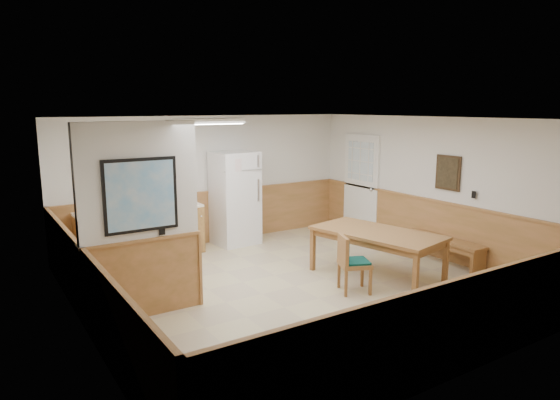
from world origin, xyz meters
TOP-DOWN VIEW (x-y plane):
  - ground at (0.00, 0.00)m, footprint 6.00×6.00m
  - ceiling at (0.00, 0.00)m, footprint 6.00×6.00m
  - back_wall at (0.00, 3.00)m, footprint 6.00×0.02m
  - right_wall at (3.00, 0.00)m, footprint 0.02×6.00m
  - left_wall at (-3.00, 0.00)m, footprint 0.02×6.00m
  - wainscot_back at (0.00, 2.98)m, footprint 6.00×0.04m
  - wainscot_right at (2.98, 0.00)m, footprint 0.04×6.00m
  - wainscot_left at (-2.98, 0.00)m, footprint 0.04×6.00m
  - partition_wall at (-2.25, 0.19)m, footprint 1.50×0.20m
  - kitchen_counter at (-1.21, 2.68)m, footprint 2.20×0.61m
  - exterior_door at (2.96, 1.90)m, footprint 0.07×1.02m
  - kitchen_window at (-2.10, 2.98)m, footprint 0.80×0.04m
  - wall_painting at (2.97, -0.30)m, footprint 0.04×0.50m
  - fluorescent_fixture at (-0.80, 1.30)m, footprint 1.20×0.30m
  - refrigerator at (0.36, 2.63)m, footprint 0.85×0.75m
  - dining_table at (1.30, -0.35)m, footprint 1.42×2.18m
  - dining_bench at (2.77, -0.44)m, footprint 0.39×1.57m
  - dining_chair at (0.52, -0.61)m, footprint 0.69×0.59m
  - fire_extinguisher at (-0.52, 2.68)m, footprint 0.14×0.14m
  - soap_bottle at (-2.13, 2.68)m, footprint 0.10×0.10m

SIDE VIEW (x-z plane):
  - ground at x=0.00m, z-range 0.00..0.00m
  - dining_bench at x=2.77m, z-range 0.12..0.57m
  - kitchen_counter at x=-1.21m, z-range -0.04..0.96m
  - dining_chair at x=0.52m, z-range 0.07..0.92m
  - wainscot_back at x=0.00m, z-range 0.00..1.00m
  - wainscot_right at x=2.98m, z-range 0.00..1.00m
  - wainscot_left at x=-2.98m, z-range 0.00..1.00m
  - dining_table at x=1.30m, z-range 0.29..1.04m
  - refrigerator at x=0.36m, z-range 0.00..1.82m
  - soap_bottle at x=-2.13m, z-range 0.90..1.13m
  - exterior_door at x=2.96m, z-range -0.02..2.13m
  - fire_extinguisher at x=-0.52m, z-range 0.88..1.28m
  - partition_wall at x=-2.25m, z-range -0.02..2.48m
  - back_wall at x=0.00m, z-range 0.00..2.50m
  - right_wall at x=3.00m, z-range 0.00..2.50m
  - left_wall at x=-3.00m, z-range 0.00..2.50m
  - kitchen_window at x=-2.10m, z-range 1.05..2.05m
  - wall_painting at x=2.97m, z-range 1.25..1.85m
  - fluorescent_fixture at x=-0.80m, z-range 2.40..2.49m
  - ceiling at x=0.00m, z-range 2.49..2.51m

